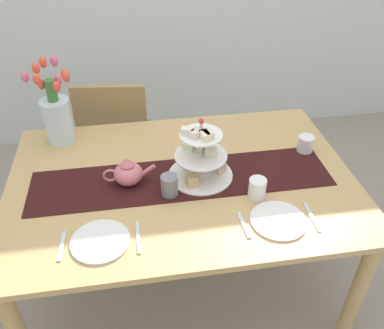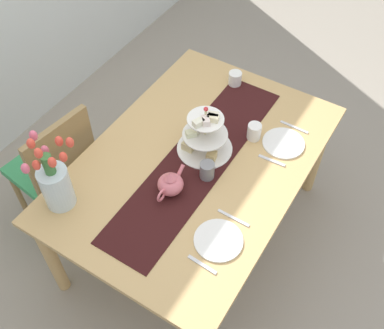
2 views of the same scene
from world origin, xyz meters
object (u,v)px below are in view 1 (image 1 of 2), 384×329
chair_left (117,136)px  fork_right (244,225)px  teapot (128,173)px  tulip_vase (57,114)px  fork_left (62,246)px  dinner_plate_right (278,220)px  knife_right (312,217)px  cream_jug (306,144)px  dining_table (182,193)px  mug_white_text (257,189)px  tiered_cake_stand (200,157)px  knife_left (138,237)px  dinner_plate_left (100,241)px  mug_grey (169,185)px

chair_left → fork_right: bearing=-65.1°
teapot → tulip_vase: 0.55m
fork_left → dinner_plate_right: 0.86m
teapot → knife_right: teapot is taller
chair_left → cream_jug: 1.19m
fork_right → chair_left: bearing=114.9°
teapot → cream_jug: size_ratio=2.80×
dinner_plate_right → dining_table: bearing=135.3°
fork_left → mug_white_text: 0.83m
tiered_cake_stand → dinner_plate_right: size_ratio=1.32×
dining_table → tulip_vase: (-0.58, 0.42, 0.25)m
dinner_plate_right → knife_right: (0.14, 0.00, -0.00)m
dining_table → cream_jug: size_ratio=18.77×
dining_table → dinner_plate_right: size_ratio=6.94×
mug_white_text → tiered_cake_stand: bearing=138.9°
knife_left → fork_right: (0.42, 0.00, 0.00)m
chair_left → dinner_plate_right: (0.66, -1.12, 0.23)m
dining_table → fork_left: size_ratio=10.63×
tiered_cake_stand → fork_right: 0.38m
dining_table → knife_left: knife_left is taller
fork_left → knife_right: 1.00m
teapot → tulip_vase: tulip_vase is taller
chair_left → teapot: (0.07, -0.77, 0.29)m
dining_table → dinner_plate_right: 0.50m
dining_table → fork_right: fork_right is taller
tiered_cake_stand → fork_left: size_ratio=2.03×
fork_left → tulip_vase: bearing=95.1°
chair_left → knife_left: 1.14m
dinner_plate_right → chair_left: bearing=120.7°
fork_right → mug_white_text: (0.10, 0.16, 0.04)m
dining_table → dinner_plate_left: bearing=-136.6°
dinner_plate_right → knife_right: size_ratio=1.35×
tulip_vase → knife_left: (0.36, -0.76, -0.15)m
cream_jug → chair_left: bearing=145.7°
teapot → fork_left: size_ratio=1.59×
knife_right → mug_grey: mug_grey is taller
cream_jug → tiered_cake_stand: bearing=-168.4°
knife_right → dinner_plate_right: bearing=180.0°
knife_left → mug_grey: 0.29m
cream_jug → dinner_plate_right: 0.55m
tulip_vase → mug_white_text: bearing=-34.4°
tulip_vase → dinner_plate_left: (0.21, -0.76, -0.15)m
tulip_vase → mug_white_text: size_ratio=4.65×
tulip_vase → fork_right: bearing=-44.3°
fork_left → mug_grey: bearing=28.3°
teapot → dinner_plate_left: size_ratio=1.04×
knife_left → chair_left: bearing=94.8°
dining_table → dinner_plate_left: 0.51m
cream_jug → tulip_vase: bearing=166.2°
dining_table → chair_left: chair_left is taller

